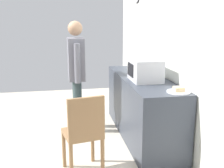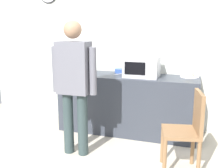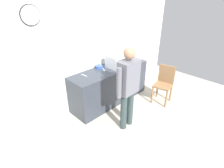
# 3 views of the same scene
# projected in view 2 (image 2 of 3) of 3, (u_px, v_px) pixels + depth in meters

# --- Properties ---
(back_wall) EXTENTS (5.40, 0.13, 2.60)m
(back_wall) POSITION_uv_depth(u_px,v_px,m) (134.00, 47.00, 4.29)
(back_wall) COLOR silver
(back_wall) RESTS_ON ground_plane
(kitchen_counter) EXTENTS (2.11, 0.62, 0.90)m
(kitchen_counter) POSITION_uv_depth(u_px,v_px,m) (128.00, 104.00, 4.11)
(kitchen_counter) COLOR #333842
(kitchen_counter) RESTS_ON ground_plane
(microwave) EXTENTS (0.50, 0.39, 0.30)m
(microwave) POSITION_uv_depth(u_px,v_px,m) (142.00, 67.00, 3.89)
(microwave) COLOR silver
(microwave) RESTS_ON kitchen_counter
(sandwich_plate) EXTENTS (0.27, 0.27, 0.07)m
(sandwich_plate) POSITION_uv_depth(u_px,v_px,m) (190.00, 76.00, 3.89)
(sandwich_plate) COLOR white
(sandwich_plate) RESTS_ON kitchen_counter
(salad_bowl) EXTENTS (0.18, 0.18, 0.07)m
(salad_bowl) POSITION_uv_depth(u_px,v_px,m) (120.00, 71.00, 4.25)
(salad_bowl) COLOR #33519E
(salad_bowl) RESTS_ON kitchen_counter
(fork_utensil) EXTENTS (0.04, 0.17, 0.01)m
(fork_utensil) POSITION_uv_depth(u_px,v_px,m) (90.00, 72.00, 4.34)
(fork_utensil) COLOR silver
(fork_utensil) RESTS_ON kitchen_counter
(spoon_utensil) EXTENTS (0.09, 0.16, 0.01)m
(spoon_utensil) POSITION_uv_depth(u_px,v_px,m) (118.00, 74.00, 4.11)
(spoon_utensil) COLOR silver
(spoon_utensil) RESTS_ON kitchen_counter
(person_standing) EXTENTS (0.59, 0.25, 1.70)m
(person_standing) POSITION_uv_depth(u_px,v_px,m) (74.00, 79.00, 3.27)
(person_standing) COLOR #2E3E3F
(person_standing) RESTS_ON ground_plane
(wooden_chair) EXTENTS (0.47, 0.47, 0.94)m
(wooden_chair) POSITION_uv_depth(u_px,v_px,m) (188.00, 128.00, 2.93)
(wooden_chair) COLOR olive
(wooden_chair) RESTS_ON ground_plane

